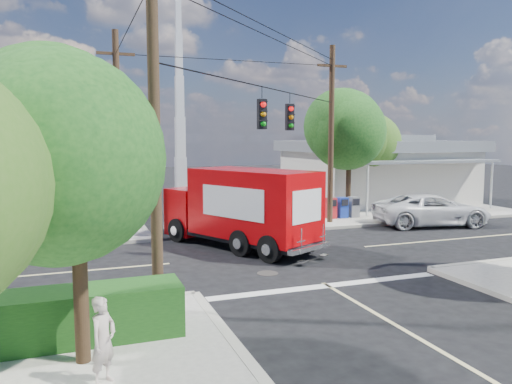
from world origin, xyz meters
TOP-DOWN VIEW (x-y plane):
  - ground at (0.00, 0.00)m, footprint 120.00×120.00m
  - sidewalk_ne at (10.88, 10.88)m, footprint 14.12×14.12m
  - road_markings at (0.00, -1.47)m, footprint 32.00×32.00m
  - building_ne at (12.50, 11.97)m, footprint 11.80×10.20m
  - radio_tower at (0.50, 20.00)m, footprint 0.80×0.80m
  - tree_sw_front at (-6.99, -7.54)m, footprint 3.88×3.78m
  - tree_ne_front at (7.21, 6.76)m, footprint 4.21×4.14m
  - tree_ne_back at (9.81, 8.96)m, footprint 3.77×3.66m
  - palm_nw_front at (-7.50, 7.50)m, footprint 3.01×3.08m
  - palm_nw_back at (-9.50, 9.00)m, footprint 3.01×3.08m
  - utility_poles at (-1.58, 1.60)m, footprint 12.00×10.68m
  - picket_fence at (-7.80, -5.60)m, footprint 5.94×0.06m
  - hedge_sw at (-8.00, -6.40)m, footprint 6.20×1.20m
  - vending_boxes at (6.50, 6.20)m, footprint 1.90×0.50m
  - delivery_truck at (-0.79, 1.61)m, footprint 5.22×7.55m
  - parked_car at (9.91, 3.19)m, footprint 6.19×3.73m
  - pedestrian at (-6.67, -8.54)m, footprint 0.65×0.68m

SIDE VIEW (x-z plane):
  - ground at x=0.00m, z-range 0.00..0.00m
  - road_markings at x=0.00m, z-range 0.00..0.01m
  - sidewalk_ne at x=10.88m, z-range 0.00..0.14m
  - picket_fence at x=-7.80m, z-range 0.18..1.18m
  - hedge_sw at x=-8.00m, z-range 0.14..1.24m
  - vending_boxes at x=6.50m, z-range 0.14..1.24m
  - parked_car at x=9.91m, z-range 0.00..1.61m
  - pedestrian at x=-6.67m, z-range 0.14..1.70m
  - delivery_truck at x=-0.79m, z-range 0.03..3.22m
  - building_ne at x=12.50m, z-range 0.07..4.57m
  - tree_ne_back at x=9.81m, z-range 1.27..7.10m
  - tree_sw_front at x=-6.99m, z-range 1.32..7.35m
  - palm_nw_back at x=-9.50m, z-range 2.08..7.27m
  - utility_poles at x=-1.58m, z-range 0.17..9.17m
  - tree_ne_front at x=7.21m, z-range 1.44..8.09m
  - palm_nw_front at x=-7.50m, z-range 2.25..7.84m
  - radio_tower at x=0.50m, z-range -2.86..14.14m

